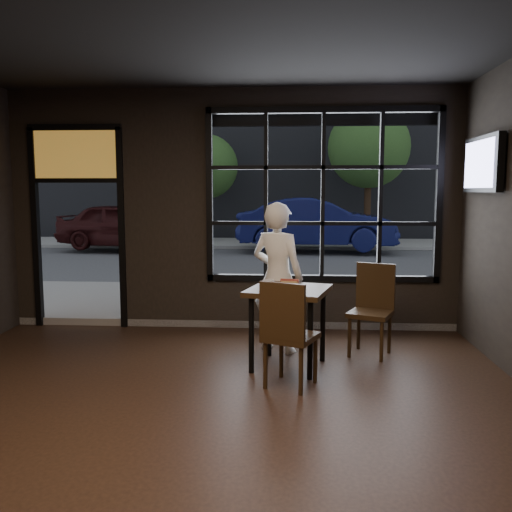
# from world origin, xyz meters

# --- Properties ---
(floor) EXTENTS (6.00, 7.00, 0.02)m
(floor) POSITION_xyz_m (0.00, 0.00, -0.01)
(floor) COLOR black
(floor) RESTS_ON ground
(window_frame) EXTENTS (3.06, 0.12, 2.28)m
(window_frame) POSITION_xyz_m (1.20, 3.50, 1.80)
(window_frame) COLOR black
(window_frame) RESTS_ON ground
(stained_transom) EXTENTS (1.20, 0.06, 0.70)m
(stained_transom) POSITION_xyz_m (-2.10, 3.50, 2.35)
(stained_transom) COLOR orange
(stained_transom) RESTS_ON ground
(street_asphalt) EXTENTS (60.00, 41.00, 0.04)m
(street_asphalt) POSITION_xyz_m (0.00, 24.00, -0.02)
(street_asphalt) COLOR #545456
(street_asphalt) RESTS_ON ground
(building_across) EXTENTS (28.00, 12.00, 15.00)m
(building_across) POSITION_xyz_m (0.00, 23.00, 7.50)
(building_across) COLOR #5B5956
(building_across) RESTS_ON ground
(cafe_table) EXTENTS (0.97, 0.97, 0.86)m
(cafe_table) POSITION_xyz_m (0.76, 1.90, 0.43)
(cafe_table) COLOR black
(cafe_table) RESTS_ON floor
(chair_near) EXTENTS (0.59, 0.59, 1.03)m
(chair_near) POSITION_xyz_m (0.79, 1.34, 0.52)
(chair_near) COLOR black
(chair_near) RESTS_ON floor
(chair_window) EXTENTS (0.59, 0.59, 1.03)m
(chair_window) POSITION_xyz_m (1.68, 2.37, 0.52)
(chair_window) COLOR black
(chair_window) RESTS_ON floor
(man) EXTENTS (0.75, 0.66, 1.74)m
(man) POSITION_xyz_m (0.63, 2.47, 0.87)
(man) COLOR white
(man) RESTS_ON floor
(hotdog) EXTENTS (0.21, 0.12, 0.06)m
(hotdog) POSITION_xyz_m (0.77, 2.06, 0.88)
(hotdog) COLOR tan
(hotdog) RESTS_ON cafe_table
(cup) EXTENTS (0.16, 0.16, 0.10)m
(cup) POSITION_xyz_m (0.55, 1.84, 0.90)
(cup) COLOR silver
(cup) RESTS_ON cafe_table
(tv) EXTENTS (0.12, 1.07, 0.63)m
(tv) POSITION_xyz_m (2.93, 2.60, 2.16)
(tv) COLOR black
(tv) RESTS_ON wall_right
(navy_car) EXTENTS (4.76, 1.79, 1.55)m
(navy_car) POSITION_xyz_m (1.58, 12.66, 0.88)
(navy_car) COLOR #0F1343
(navy_car) RESTS_ON street_asphalt
(maroon_car) EXTENTS (4.34, 2.30, 1.41)m
(maroon_car) POSITION_xyz_m (-4.23, 12.53, 0.80)
(maroon_car) COLOR black
(maroon_car) RESTS_ON street_asphalt
(tree_left) EXTENTS (2.23, 2.23, 3.81)m
(tree_left) POSITION_xyz_m (-2.15, 15.25, 2.68)
(tree_left) COLOR #332114
(tree_left) RESTS_ON street_asphalt
(tree_right) EXTENTS (2.74, 2.74, 4.67)m
(tree_right) POSITION_xyz_m (3.40, 14.94, 3.29)
(tree_right) COLOR #332114
(tree_right) RESTS_ON street_asphalt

